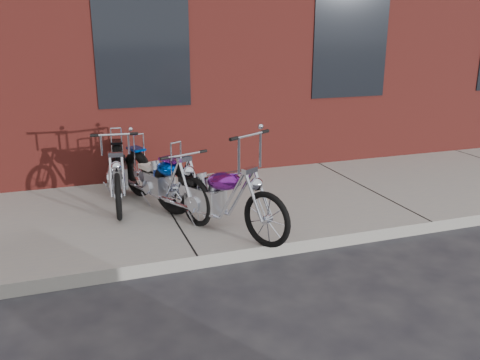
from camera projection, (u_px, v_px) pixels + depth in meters
name	position (u px, v px, depth m)	size (l,w,h in m)	color
ground	(198.00, 269.00, 5.39)	(120.00, 120.00, 0.00)	black
sidewalk	(169.00, 215.00, 6.73)	(22.00, 3.00, 0.15)	gray
chopper_purple	(213.00, 196.00, 6.00)	(1.16, 1.97, 1.23)	black
chopper_blue	(162.00, 181.00, 6.66)	(0.83, 2.00, 0.91)	black
chopper_third	(118.00, 174.00, 7.00)	(0.52, 2.07, 1.05)	black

